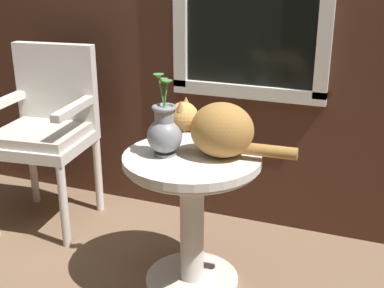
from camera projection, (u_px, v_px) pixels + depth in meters
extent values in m
plane|color=#7F6047|center=(154.00, 284.00, 2.34)|extent=(6.00, 6.00, 0.00)
cube|color=silver|center=(247.00, 92.00, 2.64)|extent=(0.82, 0.03, 0.07)
cylinder|color=silver|center=(192.00, 279.00, 2.34)|extent=(0.43, 0.43, 0.03)
cylinder|color=silver|center=(192.00, 222.00, 2.24)|extent=(0.11, 0.11, 0.57)
cylinder|color=silver|center=(192.00, 159.00, 2.13)|extent=(0.59, 0.59, 0.03)
torus|color=silver|center=(192.00, 165.00, 2.14)|extent=(0.57, 0.57, 0.02)
cylinder|color=silver|center=(64.00, 207.00, 2.57)|extent=(0.04, 0.04, 0.45)
cylinder|color=silver|center=(33.00, 168.00, 3.05)|extent=(0.04, 0.04, 0.45)
cylinder|color=silver|center=(98.00, 175.00, 2.95)|extent=(0.04, 0.04, 0.45)
cube|color=silver|center=(42.00, 143.00, 2.72)|extent=(0.52, 0.51, 0.06)
cube|color=beige|center=(41.00, 133.00, 2.70)|extent=(0.47, 0.46, 0.05)
cube|color=silver|center=(56.00, 86.00, 2.81)|extent=(0.47, 0.11, 0.47)
cube|color=silver|center=(3.00, 102.00, 2.70)|extent=(0.10, 0.42, 0.04)
cube|color=silver|center=(75.00, 108.00, 2.60)|extent=(0.10, 0.42, 0.04)
ellipsoid|color=#AD7A3D|center=(222.00, 130.00, 2.08)|extent=(0.28, 0.24, 0.23)
sphere|color=#E2A356|center=(183.00, 117.00, 2.12)|extent=(0.13, 0.13, 0.13)
cone|color=#AD7A3D|center=(186.00, 102.00, 2.13)|extent=(0.04, 0.04, 0.04)
cone|color=#AD7A3D|center=(180.00, 106.00, 2.06)|extent=(0.04, 0.04, 0.04)
cylinder|color=#AD7A3D|center=(268.00, 151.00, 2.05)|extent=(0.24, 0.06, 0.05)
cylinder|color=gray|center=(165.00, 154.00, 2.13)|extent=(0.09, 0.09, 0.01)
ellipsoid|color=gray|center=(165.00, 136.00, 2.10)|extent=(0.15, 0.15, 0.15)
cylinder|color=gray|center=(164.00, 115.00, 2.07)|extent=(0.08, 0.08, 0.07)
torus|color=gray|center=(164.00, 108.00, 2.06)|extent=(0.10, 0.10, 0.02)
cylinder|color=#47893D|center=(166.00, 95.00, 2.05)|extent=(0.02, 0.02, 0.10)
cone|color=#47893D|center=(167.00, 83.00, 2.03)|extent=(0.04, 0.04, 0.02)
cylinder|color=#47893D|center=(164.00, 94.00, 2.06)|extent=(0.03, 0.04, 0.10)
cone|color=#47893D|center=(163.00, 81.00, 2.06)|extent=(0.04, 0.04, 0.02)
cylinder|color=#47893D|center=(161.00, 92.00, 2.05)|extent=(0.04, 0.02, 0.13)
cone|color=#47893D|center=(159.00, 76.00, 2.04)|extent=(0.04, 0.04, 0.02)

